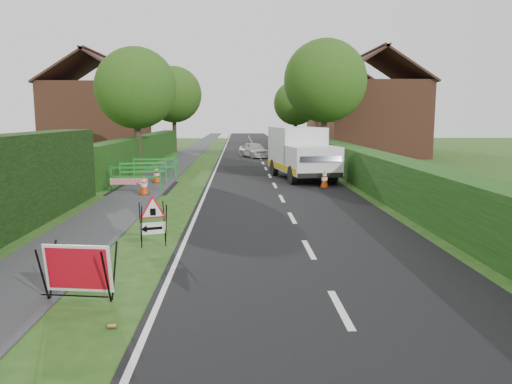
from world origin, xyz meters
name	(u,v)px	position (x,y,z in m)	size (l,w,h in m)	color
ground	(193,265)	(0.00, 0.00, 0.00)	(120.00, 120.00, 0.00)	#1D4413
road_surface	(256,150)	(2.50, 35.00, 0.00)	(6.00, 90.00, 0.02)	black
footpath	(194,150)	(-3.00, 35.00, 0.01)	(2.00, 90.00, 0.02)	#2D2D30
hedge_west_far	(145,164)	(-5.00, 22.00, 0.00)	(1.00, 24.00, 1.80)	#14380F
hedge_east	(345,174)	(6.50, 16.00, 0.00)	(1.20, 50.00, 1.50)	#14380F
house_west	(98,117)	(-10.00, 30.00, 2.90)	(7.50, 7.40, 7.88)	brown
house_east_a	(371,117)	(11.00, 28.00, 2.90)	(7.50, 7.40, 7.88)	brown
house_east_b	(345,117)	(12.00, 42.00, 2.90)	(7.50, 7.40, 7.88)	brown
tree_nw	(136,88)	(-4.60, 18.00, 4.48)	(4.40, 4.40, 6.70)	#2D2116
tree_ne	(325,81)	(6.40, 22.00, 5.17)	(5.20, 5.20, 7.79)	#2D2116
tree_fw	(174,95)	(-4.60, 34.00, 4.83)	(4.80, 4.80, 7.24)	#2D2116
tree_fe	(296,103)	(6.40, 38.00, 4.22)	(4.20, 4.20, 6.33)	#2D2116
red_rect_sign	(78,269)	(-1.64, -1.98, 0.54)	(1.17, 0.81, 0.93)	black
triangle_sign	(152,218)	(-1.03, 1.35, 0.70)	(0.86, 0.86, 1.00)	black
works_van	(301,152)	(3.92, 13.88, 1.30)	(2.96, 5.63, 2.45)	silver
traffic_cone_0	(324,179)	(4.53, 10.80, 0.39)	(0.38, 0.38, 0.79)	black
traffic_cone_1	(332,173)	(5.25, 12.83, 0.39)	(0.38, 0.38, 0.79)	black
traffic_cone_2	(325,167)	(5.42, 15.84, 0.39)	(0.38, 0.38, 0.79)	black
traffic_cone_3	(144,185)	(-2.67, 9.17, 0.39)	(0.38, 0.38, 0.79)	black
traffic_cone_4	(157,174)	(-2.75, 12.66, 0.39)	(0.38, 0.38, 0.79)	black
ped_barrier_0	(136,175)	(-3.22, 10.40, 0.63)	(2.08, 0.49, 1.00)	#188526
ped_barrier_1	(143,170)	(-3.29, 12.39, 0.63)	(2.08, 0.86, 1.00)	#188526
ped_barrier_2	(155,165)	(-3.12, 14.43, 0.63)	(2.08, 0.47, 1.00)	#188526
ped_barrier_3	(174,163)	(-2.35, 15.69, 0.63)	(0.44, 2.07, 1.00)	#188526
redwhite_plank	(129,193)	(-3.35, 9.73, 0.00)	(1.50, 0.04, 0.25)	red
litter_can	(112,329)	(-0.85, -3.05, 0.00)	(0.07, 0.07, 0.12)	#BF7F4C
hatchback_car	(254,150)	(2.08, 26.57, 0.56)	(1.32, 3.28, 1.12)	white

